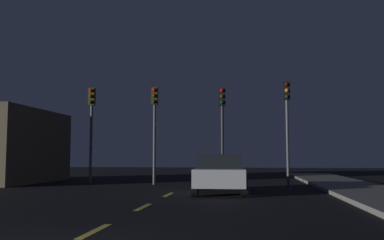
# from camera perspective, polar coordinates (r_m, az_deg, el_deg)

# --- Properties ---
(ground_plane) EXTENTS (80.00, 80.00, 0.00)m
(ground_plane) POSITION_cam_1_polar(r_m,az_deg,el_deg) (12.61, -6.03, -11.50)
(ground_plane) COLOR black
(lane_stripe_second) EXTENTS (0.16, 1.60, 0.01)m
(lane_stripe_second) POSITION_cam_1_polar(r_m,az_deg,el_deg) (8.43, -13.25, -14.64)
(lane_stripe_second) COLOR #EACC4C
(lane_stripe_second) RESTS_ON ground_plane
(lane_stripe_third) EXTENTS (0.16, 1.60, 0.01)m
(lane_stripe_third) POSITION_cam_1_polar(r_m,az_deg,el_deg) (12.03, -6.71, -11.79)
(lane_stripe_third) COLOR #EACC4C
(lane_stripe_third) RESTS_ON ground_plane
(lane_stripe_fourth) EXTENTS (0.16, 1.60, 0.01)m
(lane_stripe_fourth) POSITION_cam_1_polar(r_m,az_deg,el_deg) (15.72, -3.27, -10.20)
(lane_stripe_fourth) COLOR #EACC4C
(lane_stripe_fourth) RESTS_ON ground_plane
(traffic_signal_far_left) EXTENTS (0.32, 0.38, 4.99)m
(traffic_signal_far_left) POSITION_cam_1_polar(r_m,az_deg,el_deg) (22.17, -13.69, 0.47)
(traffic_signal_far_left) COLOR #4C4C51
(traffic_signal_far_left) RESTS_ON ground_plane
(traffic_signal_center_left) EXTENTS (0.32, 0.38, 4.95)m
(traffic_signal_center_left) POSITION_cam_1_polar(r_m,az_deg,el_deg) (21.19, -5.19, 0.53)
(traffic_signal_center_left) COLOR #4C4C51
(traffic_signal_center_left) RESTS_ON ground_plane
(traffic_signal_center_right) EXTENTS (0.32, 0.38, 4.85)m
(traffic_signal_center_right) POSITION_cam_1_polar(r_m,az_deg,el_deg) (20.70, 4.18, 0.49)
(traffic_signal_center_right) COLOR #2D2D30
(traffic_signal_center_right) RESTS_ON ground_plane
(traffic_signal_far_right) EXTENTS (0.32, 0.38, 5.08)m
(traffic_signal_far_right) POSITION_cam_1_polar(r_m,az_deg,el_deg) (20.78, 12.94, 0.99)
(traffic_signal_far_right) COLOR #4C4C51
(traffic_signal_far_right) RESTS_ON ground_plane
(car_stopped_ahead) EXTENTS (2.08, 4.13, 1.51)m
(car_stopped_ahead) POSITION_cam_1_polar(r_m,az_deg,el_deg) (16.24, 3.92, -7.33)
(car_stopped_ahead) COLOR silver
(car_stopped_ahead) RESTS_ON ground_plane
(storefront_left) EXTENTS (4.83, 6.99, 3.95)m
(storefront_left) POSITION_cam_1_polar(r_m,az_deg,el_deg) (25.06, -24.70, -3.29)
(storefront_left) COLOR brown
(storefront_left) RESTS_ON ground_plane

